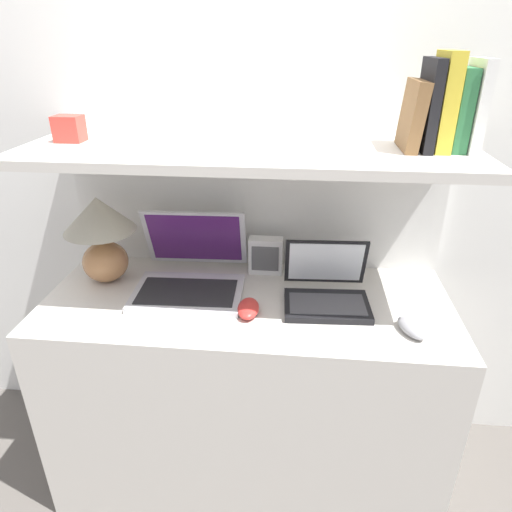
# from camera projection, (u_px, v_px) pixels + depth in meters

# --- Properties ---
(wall_back) EXTENTS (6.00, 0.05, 2.40)m
(wall_back) POSITION_uv_depth(u_px,v_px,m) (257.00, 144.00, 1.60)
(wall_back) COLOR white
(wall_back) RESTS_ON ground_plane
(desk) EXTENTS (1.32, 0.55, 0.77)m
(desk) POSITION_uv_depth(u_px,v_px,m) (248.00, 391.00, 1.65)
(desk) COLOR silver
(desk) RESTS_ON ground_plane
(back_riser) EXTENTS (1.32, 0.04, 1.23)m
(back_riser) POSITION_uv_depth(u_px,v_px,m) (256.00, 295.00, 1.82)
(back_riser) COLOR white
(back_riser) RESTS_ON ground_plane
(shelf) EXTENTS (1.32, 0.49, 0.03)m
(shelf) POSITION_uv_depth(u_px,v_px,m) (248.00, 150.00, 1.34)
(shelf) COLOR silver
(shelf) RESTS_ON back_riser
(table_lamp) EXTENTS (0.24, 0.24, 0.30)m
(table_lamp) POSITION_uv_depth(u_px,v_px,m) (101.00, 230.00, 1.53)
(table_lamp) COLOR #B27A4C
(table_lamp) RESTS_ON desk
(laptop_large) EXTENTS (0.37, 0.36, 0.25)m
(laptop_large) POSITION_uv_depth(u_px,v_px,m) (191.00, 274.00, 1.54)
(laptop_large) COLOR silver
(laptop_large) RESTS_ON desk
(laptop_small) EXTENTS (0.28, 0.25, 0.19)m
(laptop_small) POSITION_uv_depth(u_px,v_px,m) (326.00, 290.00, 1.45)
(laptop_small) COLOR black
(laptop_small) RESTS_ON desk
(computer_mouse) EXTENTS (0.07, 0.12, 0.04)m
(computer_mouse) POSITION_uv_depth(u_px,v_px,m) (248.00, 308.00, 1.41)
(computer_mouse) COLOR red
(computer_mouse) RESTS_ON desk
(second_mouse) EXTENTS (0.10, 0.13, 0.04)m
(second_mouse) POSITION_uv_depth(u_px,v_px,m) (412.00, 328.00, 1.31)
(second_mouse) COLOR #99999E
(second_mouse) RESTS_ON desk
(router_box) EXTENTS (0.12, 0.05, 0.13)m
(router_box) POSITION_uv_depth(u_px,v_px,m) (266.00, 256.00, 1.63)
(router_box) COLOR white
(router_box) RESTS_ON desk
(book_white) EXTENTS (0.03, 0.15, 0.24)m
(book_white) POSITION_uv_depth(u_px,v_px,m) (475.00, 106.00, 1.23)
(book_white) COLOR silver
(book_white) RESTS_ON shelf
(book_green) EXTENTS (0.04, 0.13, 0.22)m
(book_green) POSITION_uv_depth(u_px,v_px,m) (459.00, 110.00, 1.23)
(book_green) COLOR #2D7042
(book_green) RESTS_ON shelf
(book_yellow) EXTENTS (0.04, 0.15, 0.26)m
(book_yellow) POSITION_uv_depth(u_px,v_px,m) (444.00, 102.00, 1.23)
(book_yellow) COLOR gold
(book_yellow) RESTS_ON shelf
(book_black) EXTENTS (0.03, 0.16, 0.24)m
(book_black) POSITION_uv_depth(u_px,v_px,m) (428.00, 105.00, 1.24)
(book_black) COLOR black
(book_black) RESTS_ON shelf
(book_brown) EXTENTS (0.05, 0.17, 0.19)m
(book_brown) POSITION_uv_depth(u_px,v_px,m) (412.00, 115.00, 1.25)
(book_brown) COLOR brown
(book_brown) RESTS_ON shelf
(shelf_gadget) EXTENTS (0.08, 0.06, 0.08)m
(shelf_gadget) POSITION_uv_depth(u_px,v_px,m) (69.00, 129.00, 1.37)
(shelf_gadget) COLOR #CC3D33
(shelf_gadget) RESTS_ON shelf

